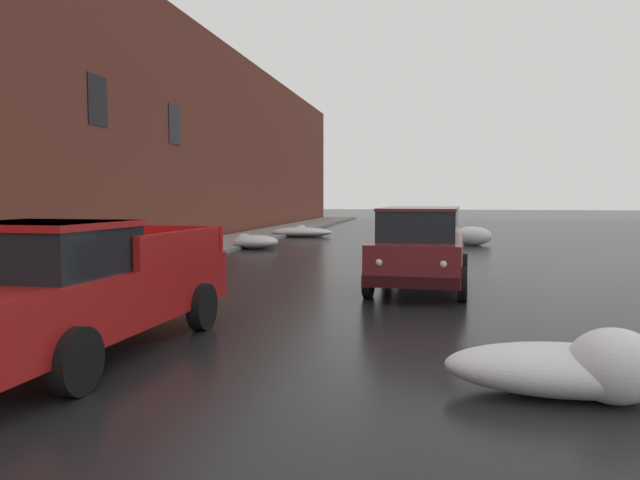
# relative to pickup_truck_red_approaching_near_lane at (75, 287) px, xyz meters

# --- Properties ---
(left_sidewalk_slab) EXTENTS (2.97, 80.00, 0.14)m
(left_sidewalk_slab) POSITION_rel_pickup_truck_red_approaching_near_lane_xyz_m (-4.37, 9.62, -0.81)
(left_sidewalk_slab) COLOR gray
(left_sidewalk_slab) RESTS_ON ground
(brick_townhouse_facade) EXTENTS (0.63, 80.00, 9.87)m
(brick_townhouse_facade) POSITION_rel_pickup_truck_red_approaching_near_lane_xyz_m (-6.35, 9.62, 4.05)
(brick_townhouse_facade) COLOR brown
(brick_townhouse_facade) RESTS_ON ground
(snow_bank_near_corner_left) EXTENTS (3.19, 1.45, 0.60)m
(snow_bank_near_corner_left) POSITION_rel_pickup_truck_red_approaching_near_lane_xyz_m (-2.23, 23.18, -0.63)
(snow_bank_near_corner_left) COLOR white
(snow_bank_near_corner_left) RESTS_ON ground
(snow_bank_along_left_kerb) EXTENTS (1.61, 0.99, 0.80)m
(snow_bank_along_left_kerb) POSITION_rel_pickup_truck_red_approaching_near_lane_xyz_m (6.11, 19.19, -0.51)
(snow_bank_along_left_kerb) COLOR white
(snow_bank_along_left_kerb) RESTS_ON ground
(snow_bank_mid_block_left) EXTENTS (1.74, 1.40, 0.63)m
(snow_bank_mid_block_left) POSITION_rel_pickup_truck_red_approaching_near_lane_xyz_m (-2.27, 3.24, -0.57)
(snow_bank_mid_block_left) COLOR white
(snow_bank_mid_block_left) RESTS_ON ground
(snow_bank_near_corner_right) EXTENTS (2.44, 1.06, 0.76)m
(snow_bank_near_corner_right) POSITION_rel_pickup_truck_red_approaching_near_lane_xyz_m (6.05, -0.58, -0.58)
(snow_bank_near_corner_right) COLOR white
(snow_bank_near_corner_right) RESTS_ON ground
(snow_bank_along_right_kerb) EXTENTS (1.81, 1.39, 0.59)m
(snow_bank_along_right_kerb) POSITION_rel_pickup_truck_red_approaching_near_lane_xyz_m (-2.51, 15.91, -0.61)
(snow_bank_along_right_kerb) COLOR white
(snow_bank_along_right_kerb) RESTS_ON ground
(pickup_truck_red_approaching_near_lane) EXTENTS (2.36, 5.40, 1.76)m
(pickup_truck_red_approaching_near_lane) POSITION_rel_pickup_truck_red_approaching_near_lane_xyz_m (0.00, 0.00, 0.00)
(pickup_truck_red_approaching_near_lane) COLOR red
(pickup_truck_red_approaching_near_lane) RESTS_ON ground
(suv_maroon_parked_kerbside_close) EXTENTS (2.22, 4.74, 1.82)m
(suv_maroon_parked_kerbside_close) POSITION_rel_pickup_truck_red_approaching_near_lane_xyz_m (4.26, 6.54, 0.11)
(suv_maroon_parked_kerbside_close) COLOR maroon
(suv_maroon_parked_kerbside_close) RESTS_ON ground
(sedan_darkblue_parked_kerbside_mid) EXTENTS (2.17, 4.52, 1.42)m
(sedan_darkblue_parked_kerbside_mid) POSITION_rel_pickup_truck_red_approaching_near_lane_xyz_m (4.25, 13.44, -0.13)
(sedan_darkblue_parked_kerbside_mid) COLOR navy
(sedan_darkblue_parked_kerbside_mid) RESTS_ON ground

